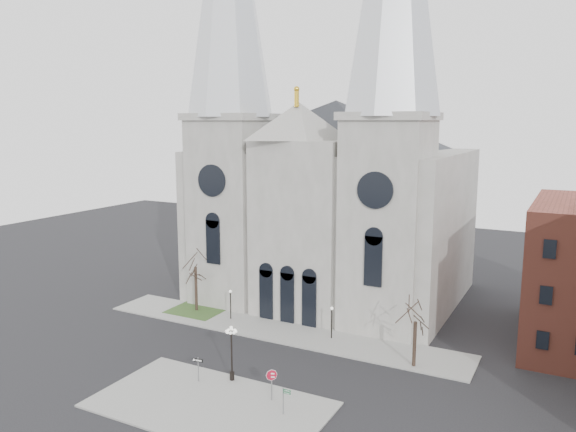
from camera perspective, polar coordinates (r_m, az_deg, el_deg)
The scene contains 13 objects.
ground at distance 50.95m, azimuth -7.40°, elevation -15.44°, with size 160.00×160.00×0.00m, color black.
sidewalk_near at distance 45.72m, azimuth -7.96°, elevation -18.44°, with size 18.00×10.00×0.14m, color gray.
sidewalk_far at distance 59.50m, azimuth -1.18°, elevation -11.51°, with size 40.00×6.00×0.14m, color gray.
grass_patch at distance 65.96m, azimuth -9.26°, elevation -9.47°, with size 6.00×5.00×0.18m, color #334B20.
cathedral at distance 66.21m, azimuth 3.77°, elevation 6.96°, with size 33.00×26.66×54.00m.
tree_left at distance 64.39m, azimuth -9.39°, elevation -4.84°, with size 3.20×3.20×7.50m.
tree_right at distance 50.98m, azimuth 12.83°, elevation -10.16°, with size 3.20×3.20×6.00m.
ped_lamp_left at distance 62.10m, azimuth -5.86°, elevation -8.43°, with size 0.32×0.32×3.26m.
ped_lamp_right at distance 56.66m, azimuth 4.46°, elevation -10.20°, with size 0.32×0.32×3.26m.
stop_sign at distance 44.99m, azimuth -1.67°, elevation -16.15°, with size 0.88×0.31×2.54m.
globe_lamp at distance 47.89m, azimuth -5.76°, elevation -13.03°, with size 1.35×1.35×4.73m.
one_way_sign at distance 48.63m, azimuth -9.11°, elevation -14.72°, with size 0.91×0.20×2.10m.
street_name_sign at distance 43.31m, azimuth -0.39°, elevation -18.06°, with size 0.67×0.09×2.09m.
Camera 1 is at (26.93, -37.55, 21.47)m, focal length 35.00 mm.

